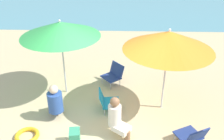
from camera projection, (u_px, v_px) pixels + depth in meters
The scene contains 10 objects.
ground_plane at pixel (107, 128), 5.72m from camera, with size 40.00×40.00×0.00m, color #CCB789.
umbrella_orange at pixel (169, 41), 5.56m from camera, with size 2.06×2.06×2.09m.
umbrella_green at pixel (60, 29), 6.19m from camera, with size 2.01×2.01×2.07m.
beach_chair_a at pixel (192, 136), 5.12m from camera, with size 0.66×0.68×0.54m.
beach_chair_b at pixel (114, 74), 7.29m from camera, with size 0.72×0.72×0.61m.
beach_chair_c at pixel (107, 101), 6.16m from camera, with size 0.54×0.54×0.54m.
person_a at pixel (55, 102), 5.87m from camera, with size 0.45×0.57×0.91m.
person_b at pixel (117, 117), 5.31m from camera, with size 0.51×0.47×0.95m.
swim_ring at pixel (27, 136), 5.43m from camera, with size 0.53×0.53×0.09m, color yellow.
beach_bag at pixel (75, 137), 5.22m from camera, with size 0.27×0.22×0.34m, color #389970.
Camera 1 is at (0.26, -4.41, 3.87)m, focal length 40.35 mm.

